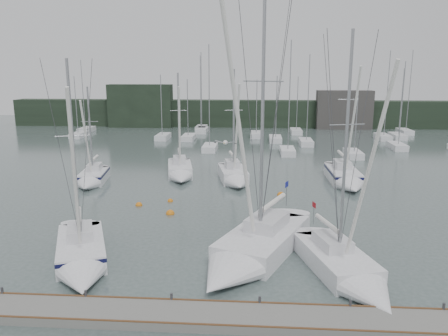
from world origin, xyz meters
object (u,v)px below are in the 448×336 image
at_px(sailboat_mid_d, 346,179).
at_px(buoy_b, 281,195).
at_px(sailboat_near_center, 247,255).
at_px(buoy_d, 170,201).
at_px(sailboat_mid_b, 180,173).
at_px(sailboat_mid_a, 91,179).
at_px(sailboat_near_left, 81,259).
at_px(buoy_a, 170,214).
at_px(buoy_c, 139,205).
at_px(sailboat_mid_c, 235,178).
at_px(sailboat_near_right, 351,274).

bearing_deg(sailboat_mid_d, buoy_b, -148.52).
relative_size(sailboat_near_center, buoy_d, 36.92).
bearing_deg(sailboat_near_center, sailboat_mid_b, 133.28).
relative_size(sailboat_mid_d, buoy_d, 28.76).
relative_size(sailboat_mid_a, sailboat_mid_d, 0.74).
relative_size(sailboat_near_left, buoy_b, 18.69).
xyz_separation_m(sailboat_mid_d, buoy_a, (-14.94, -9.60, -0.61)).
bearing_deg(sailboat_mid_b, sailboat_mid_d, -17.39).
xyz_separation_m(buoy_c, buoy_d, (2.30, 1.29, 0.00)).
distance_m(sailboat_mid_c, sailboat_mid_d, 10.49).
bearing_deg(sailboat_mid_d, buoy_a, -148.06).
bearing_deg(sailboat_near_center, sailboat_mid_c, 118.30).
distance_m(sailboat_mid_b, buoy_a, 11.39).
bearing_deg(buoy_d, buoy_c, -150.62).
distance_m(sailboat_mid_d, buoy_a, 17.77).
bearing_deg(sailboat_near_right, sailboat_mid_a, 122.19).
height_order(sailboat_near_left, buoy_c, sailboat_near_left).
relative_size(sailboat_mid_a, buoy_a, 14.98).
xyz_separation_m(sailboat_mid_c, buoy_d, (-5.06, -6.23, -0.58)).
relative_size(sailboat_near_center, sailboat_near_right, 1.27).
xyz_separation_m(sailboat_mid_b, buoy_d, (0.54, -8.12, -0.54)).
height_order(sailboat_mid_c, sailboat_mid_d, sailboat_mid_d).
distance_m(sailboat_near_right, sailboat_mid_c, 20.79).
bearing_deg(sailboat_near_left, buoy_b, 30.00).
height_order(sailboat_near_right, sailboat_mid_d, sailboat_near_right).
height_order(sailboat_mid_b, sailboat_mid_d, sailboat_mid_d).
distance_m(sailboat_near_right, sailboat_mid_b, 24.84).
bearing_deg(buoy_b, buoy_d, -165.38).
bearing_deg(buoy_a, buoy_c, 146.75).
bearing_deg(sailboat_mid_d, sailboat_mid_a, -177.10).
bearing_deg(buoy_a, sailboat_near_center, -54.65).
xyz_separation_m(sailboat_mid_a, sailboat_mid_d, (24.02, 1.55, 0.08)).
bearing_deg(sailboat_near_left, buoy_d, 56.80).
bearing_deg(sailboat_mid_c, buoy_c, -145.53).
bearing_deg(sailboat_mid_d, buoy_d, -158.41).
height_order(sailboat_near_left, sailboat_mid_d, sailboat_mid_d).
distance_m(sailboat_near_left, sailboat_mid_b, 20.86).
xyz_separation_m(buoy_a, buoy_b, (8.61, 5.60, 0.00)).
relative_size(sailboat_near_left, sailboat_near_center, 0.71).
relative_size(sailboat_near_right, sailboat_mid_d, 1.01).
bearing_deg(sailboat_near_center, buoy_a, 148.82).
bearing_deg(sailboat_near_right, buoy_b, 83.57).
xyz_separation_m(sailboat_near_left, sailboat_mid_a, (-6.01, 17.51, 0.01)).
xyz_separation_m(sailboat_near_left, buoy_a, (3.07, 9.46, -0.52)).
xyz_separation_m(sailboat_mid_a, buoy_b, (17.69, -2.45, -0.53)).
height_order(sailboat_near_right, sailboat_mid_c, sailboat_near_right).
distance_m(sailboat_near_left, sailboat_near_right, 14.32).
distance_m(sailboat_near_center, sailboat_mid_d, 20.11).
bearing_deg(sailboat_mid_d, sailboat_mid_b, 173.11).
relative_size(sailboat_mid_b, buoy_c, 20.16).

